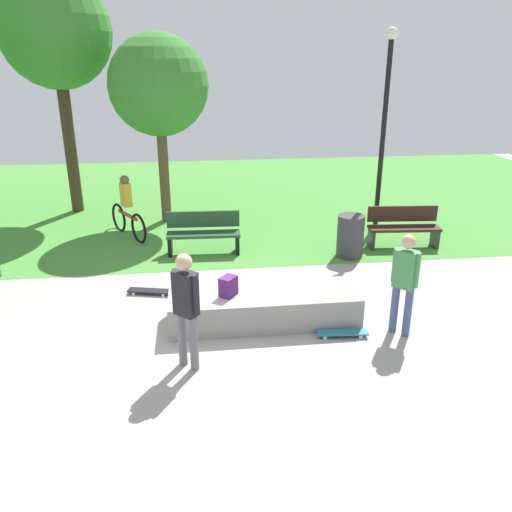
{
  "coord_description": "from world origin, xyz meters",
  "views": [
    {
      "loc": [
        0.06,
        -7.59,
        4.13
      ],
      "look_at": [
        1.12,
        1.0,
        0.76
      ],
      "focal_mm": 36.5,
      "sensor_mm": 36.0,
      "label": 1
    }
  ],
  "objects_px": {
    "skateboard_spare": "(149,291)",
    "park_bench_center_lawn": "(403,226)",
    "park_bench_far_right": "(204,232)",
    "tree_tall_oak": "(56,34)",
    "concrete_ledge": "(264,307)",
    "skateboard_by_ledge": "(342,333)",
    "backpack_on_ledge": "(228,286)",
    "skater_watching": "(186,303)",
    "tree_young_birch": "(158,86)",
    "skater_performing_trick": "(405,278)",
    "lamp_post": "(385,114)",
    "trash_bin": "(350,236)",
    "cyclist_on_bicycle": "(127,211)"
  },
  "relations": [
    {
      "from": "skater_watching",
      "to": "trash_bin",
      "type": "height_order",
      "value": "skater_watching"
    },
    {
      "from": "lamp_post",
      "to": "trash_bin",
      "type": "distance_m",
      "value": 3.21
    },
    {
      "from": "park_bench_far_right",
      "to": "skater_performing_trick",
      "type": "bearing_deg",
      "value": -53.53
    },
    {
      "from": "skater_performing_trick",
      "to": "trash_bin",
      "type": "distance_m",
      "value": 3.41
    },
    {
      "from": "concrete_ledge",
      "to": "tree_tall_oak",
      "type": "distance_m",
      "value": 9.37
    },
    {
      "from": "tree_tall_oak",
      "to": "cyclist_on_bicycle",
      "type": "distance_m",
      "value": 4.93
    },
    {
      "from": "lamp_post",
      "to": "backpack_on_ledge",
      "type": "bearing_deg",
      "value": -131.65
    },
    {
      "from": "skateboard_by_ledge",
      "to": "park_bench_center_lawn",
      "type": "xyz_separation_m",
      "value": [
        2.49,
        3.84,
        0.42
      ]
    },
    {
      "from": "skateboard_by_ledge",
      "to": "skateboard_spare",
      "type": "xyz_separation_m",
      "value": [
        -3.1,
        1.93,
        0.0
      ]
    },
    {
      "from": "trash_bin",
      "to": "skateboard_by_ledge",
      "type": "bearing_deg",
      "value": -108.27
    },
    {
      "from": "park_bench_far_right",
      "to": "tree_tall_oak",
      "type": "xyz_separation_m",
      "value": [
        -3.43,
        3.76,
        4.12
      ]
    },
    {
      "from": "tree_young_birch",
      "to": "skateboard_spare",
      "type": "bearing_deg",
      "value": -91.93
    },
    {
      "from": "backpack_on_ledge",
      "to": "concrete_ledge",
      "type": "bearing_deg",
      "value": 130.87
    },
    {
      "from": "skateboard_by_ledge",
      "to": "park_bench_center_lawn",
      "type": "bearing_deg",
      "value": 57.0
    },
    {
      "from": "concrete_ledge",
      "to": "cyclist_on_bicycle",
      "type": "xyz_separation_m",
      "value": [
        -2.65,
        4.69,
        0.37
      ]
    },
    {
      "from": "skateboard_by_ledge",
      "to": "tree_tall_oak",
      "type": "distance_m",
      "value": 10.51
    },
    {
      "from": "park_bench_center_lawn",
      "to": "park_bench_far_right",
      "type": "xyz_separation_m",
      "value": [
        -4.53,
        0.14,
        0.0
      ]
    },
    {
      "from": "backpack_on_ledge",
      "to": "tree_young_birch",
      "type": "xyz_separation_m",
      "value": [
        -1.22,
        5.91,
        2.72
      ]
    },
    {
      "from": "tree_tall_oak",
      "to": "backpack_on_ledge",
      "type": "bearing_deg",
      "value": -62.33
    },
    {
      "from": "skateboard_by_ledge",
      "to": "trash_bin",
      "type": "height_order",
      "value": "trash_bin"
    },
    {
      "from": "park_bench_center_lawn",
      "to": "trash_bin",
      "type": "xyz_separation_m",
      "value": [
        -1.39,
        -0.48,
        -0.02
      ]
    },
    {
      "from": "skateboard_by_ledge",
      "to": "skateboard_spare",
      "type": "relative_size",
      "value": 0.99
    },
    {
      "from": "concrete_ledge",
      "to": "skateboard_spare",
      "type": "distance_m",
      "value": 2.34
    },
    {
      "from": "concrete_ledge",
      "to": "skater_performing_trick",
      "type": "xyz_separation_m",
      "value": [
        2.07,
        -0.66,
        0.7
      ]
    },
    {
      "from": "park_bench_far_right",
      "to": "tree_tall_oak",
      "type": "distance_m",
      "value": 6.55
    },
    {
      "from": "backpack_on_ledge",
      "to": "park_bench_center_lawn",
      "type": "distance_m",
      "value": 5.32
    },
    {
      "from": "lamp_post",
      "to": "skateboard_by_ledge",
      "type": "bearing_deg",
      "value": -114.22
    },
    {
      "from": "skateboard_by_ledge",
      "to": "trash_bin",
      "type": "relative_size",
      "value": 0.88
    },
    {
      "from": "skater_performing_trick",
      "to": "skater_watching",
      "type": "distance_m",
      "value": 3.34
    },
    {
      "from": "tree_young_birch",
      "to": "skateboard_by_ledge",
      "type": "bearing_deg",
      "value": -65.7
    },
    {
      "from": "skateboard_spare",
      "to": "park_bench_far_right",
      "type": "distance_m",
      "value": 2.34
    },
    {
      "from": "backpack_on_ledge",
      "to": "park_bench_center_lawn",
      "type": "bearing_deg",
      "value": 165.32
    },
    {
      "from": "skater_performing_trick",
      "to": "trash_bin",
      "type": "bearing_deg",
      "value": 86.79
    },
    {
      "from": "skateboard_by_ledge",
      "to": "tree_tall_oak",
      "type": "relative_size",
      "value": 0.13
    },
    {
      "from": "skater_performing_trick",
      "to": "lamp_post",
      "type": "relative_size",
      "value": 0.35
    },
    {
      "from": "cyclist_on_bicycle",
      "to": "skater_watching",
      "type": "bearing_deg",
      "value": -76.39
    },
    {
      "from": "lamp_post",
      "to": "trash_bin",
      "type": "bearing_deg",
      "value": -123.89
    },
    {
      "from": "backpack_on_ledge",
      "to": "trash_bin",
      "type": "distance_m",
      "value": 3.95
    },
    {
      "from": "tree_young_birch",
      "to": "skater_performing_trick",
      "type": "bearing_deg",
      "value": -59.42
    },
    {
      "from": "skateboard_spare",
      "to": "trash_bin",
      "type": "relative_size",
      "value": 0.89
    },
    {
      "from": "skater_watching",
      "to": "tree_tall_oak",
      "type": "height_order",
      "value": "tree_tall_oak"
    },
    {
      "from": "skateboard_spare",
      "to": "park_bench_center_lawn",
      "type": "bearing_deg",
      "value": 18.85
    },
    {
      "from": "backpack_on_ledge",
      "to": "skater_watching",
      "type": "relative_size",
      "value": 0.19
    },
    {
      "from": "skater_watching",
      "to": "skateboard_spare",
      "type": "distance_m",
      "value": 2.75
    },
    {
      "from": "backpack_on_ledge",
      "to": "skateboard_spare",
      "type": "height_order",
      "value": "backpack_on_ledge"
    },
    {
      "from": "skater_performing_trick",
      "to": "tree_tall_oak",
      "type": "relative_size",
      "value": 0.27
    },
    {
      "from": "concrete_ledge",
      "to": "skateboard_by_ledge",
      "type": "relative_size",
      "value": 3.78
    },
    {
      "from": "skater_watching",
      "to": "park_bench_far_right",
      "type": "relative_size",
      "value": 1.06
    },
    {
      "from": "tree_tall_oak",
      "to": "park_bench_far_right",
      "type": "bearing_deg",
      "value": -47.61
    },
    {
      "from": "backpack_on_ledge",
      "to": "lamp_post",
      "type": "distance_m",
      "value": 6.46
    }
  ]
}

